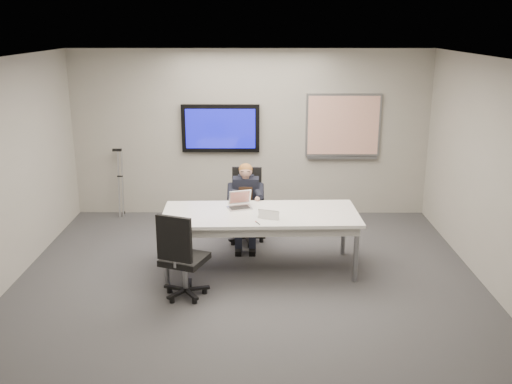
{
  "coord_description": "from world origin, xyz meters",
  "views": [
    {
      "loc": [
        0.13,
        -6.47,
        3.2
      ],
      "look_at": [
        0.1,
        0.68,
        1.07
      ],
      "focal_mm": 40.0,
      "sensor_mm": 36.0,
      "label": 1
    }
  ],
  "objects_px": {
    "office_chair_far": "(246,219)",
    "office_chair_near": "(183,271)",
    "seated_person": "(246,215)",
    "conference_table": "(260,219)",
    "laptop": "(240,203)"
  },
  "relations": [
    {
      "from": "conference_table",
      "to": "office_chair_far",
      "type": "height_order",
      "value": "office_chair_far"
    },
    {
      "from": "laptop",
      "to": "conference_table",
      "type": "bearing_deg",
      "value": -57.72
    },
    {
      "from": "conference_table",
      "to": "seated_person",
      "type": "bearing_deg",
      "value": 103.56
    },
    {
      "from": "office_chair_far",
      "to": "office_chair_near",
      "type": "bearing_deg",
      "value": -107.73
    },
    {
      "from": "office_chair_far",
      "to": "laptop",
      "type": "relative_size",
      "value": 2.94
    },
    {
      "from": "conference_table",
      "to": "office_chair_far",
      "type": "distance_m",
      "value": 1.1
    },
    {
      "from": "conference_table",
      "to": "office_chair_near",
      "type": "distance_m",
      "value": 1.32
    },
    {
      "from": "conference_table",
      "to": "laptop",
      "type": "height_order",
      "value": "laptop"
    },
    {
      "from": "office_chair_far",
      "to": "laptop",
      "type": "xyz_separation_m",
      "value": [
        -0.07,
        -0.79,
        0.5
      ]
    },
    {
      "from": "office_chair_far",
      "to": "seated_person",
      "type": "distance_m",
      "value": 0.29
    },
    {
      "from": "conference_table",
      "to": "office_chair_near",
      "type": "xyz_separation_m",
      "value": [
        -0.93,
        -0.87,
        -0.36
      ]
    },
    {
      "from": "office_chair_far",
      "to": "office_chair_near",
      "type": "xyz_separation_m",
      "value": [
        -0.72,
        -1.88,
        -0.0
      ]
    },
    {
      "from": "laptop",
      "to": "office_chair_far",
      "type": "bearing_deg",
      "value": 66.5
    },
    {
      "from": "office_chair_far",
      "to": "laptop",
      "type": "distance_m",
      "value": 0.94
    },
    {
      "from": "seated_person",
      "to": "conference_table",
      "type": "bearing_deg",
      "value": -73.7
    }
  ]
}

